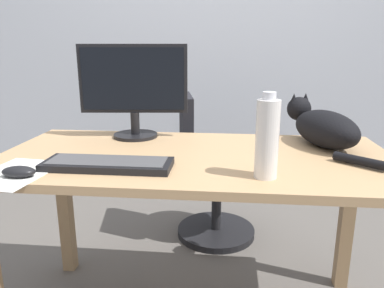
{
  "coord_description": "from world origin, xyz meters",
  "views": [
    {
      "loc": [
        0.13,
        -1.35,
        1.15
      ],
      "look_at": [
        -0.0,
        -0.07,
        0.81
      ],
      "focal_mm": 34.2,
      "sensor_mm": 36.0,
      "label": 1
    }
  ],
  "objects_px": {
    "office_chair": "(209,179)",
    "computer_mouse": "(19,172)",
    "keyboard": "(108,164)",
    "water_bottle": "(267,138)",
    "monitor": "(134,88)",
    "cat": "(322,126)"
  },
  "relations": [
    {
      "from": "water_bottle",
      "to": "keyboard",
      "type": "bearing_deg",
      "value": 175.59
    },
    {
      "from": "office_chair",
      "to": "keyboard",
      "type": "relative_size",
      "value": 2.01
    },
    {
      "from": "monitor",
      "to": "water_bottle",
      "type": "relative_size",
      "value": 1.77
    },
    {
      "from": "keyboard",
      "to": "water_bottle",
      "type": "bearing_deg",
      "value": -4.41
    },
    {
      "from": "water_bottle",
      "to": "office_chair",
      "type": "bearing_deg",
      "value": 103.4
    },
    {
      "from": "office_chair",
      "to": "monitor",
      "type": "xyz_separation_m",
      "value": [
        -0.31,
        -0.49,
        0.6
      ]
    },
    {
      "from": "office_chair",
      "to": "keyboard",
      "type": "xyz_separation_m",
      "value": [
        -0.3,
        -0.93,
        0.39
      ]
    },
    {
      "from": "cat",
      "to": "computer_mouse",
      "type": "xyz_separation_m",
      "value": [
        -1.05,
        -0.5,
        -0.06
      ]
    },
    {
      "from": "cat",
      "to": "water_bottle",
      "type": "distance_m",
      "value": 0.5
    },
    {
      "from": "office_chair",
      "to": "cat",
      "type": "height_order",
      "value": "cat"
    },
    {
      "from": "keyboard",
      "to": "computer_mouse",
      "type": "relative_size",
      "value": 4.0
    },
    {
      "from": "keyboard",
      "to": "cat",
      "type": "relative_size",
      "value": 0.76
    },
    {
      "from": "keyboard",
      "to": "computer_mouse",
      "type": "bearing_deg",
      "value": -154.56
    },
    {
      "from": "office_chair",
      "to": "computer_mouse",
      "type": "relative_size",
      "value": 8.04
    },
    {
      "from": "office_chair",
      "to": "computer_mouse",
      "type": "xyz_separation_m",
      "value": [
        -0.55,
        -1.05,
        0.39
      ]
    },
    {
      "from": "office_chair",
      "to": "keyboard",
      "type": "bearing_deg",
      "value": -107.66
    },
    {
      "from": "office_chair",
      "to": "water_bottle",
      "type": "height_order",
      "value": "water_bottle"
    },
    {
      "from": "water_bottle",
      "to": "monitor",
      "type": "bearing_deg",
      "value": 138.38
    },
    {
      "from": "office_chair",
      "to": "monitor",
      "type": "height_order",
      "value": "monitor"
    },
    {
      "from": "computer_mouse",
      "to": "water_bottle",
      "type": "bearing_deg",
      "value": 5.77
    },
    {
      "from": "monitor",
      "to": "computer_mouse",
      "type": "height_order",
      "value": "monitor"
    },
    {
      "from": "monitor",
      "to": "computer_mouse",
      "type": "bearing_deg",
      "value": -112.68
    }
  ]
}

